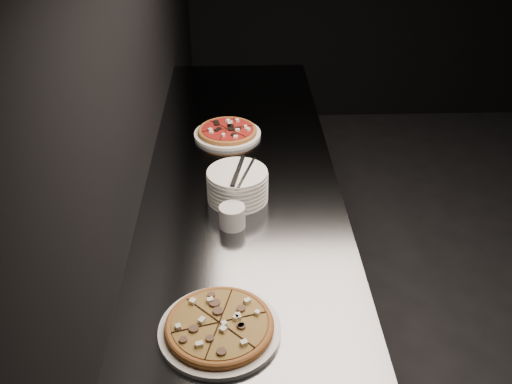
{
  "coord_description": "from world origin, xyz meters",
  "views": [
    {
      "loc": [
        -2.14,
        -1.92,
        2.08
      ],
      "look_at": [
        -2.08,
        -0.17,
        0.95
      ],
      "focal_mm": 40.0,
      "sensor_mm": 36.0,
      "label": 1
    }
  ],
  "objects_px": {
    "counter": "(243,266)",
    "ramekin": "(232,216)",
    "plate_stack": "(237,185)",
    "pizza_mushroom": "(220,327)",
    "cutlery": "(240,173)",
    "pizza_tomato": "(227,132)"
  },
  "relations": [
    {
      "from": "pizza_mushroom",
      "to": "pizza_tomato",
      "type": "xyz_separation_m",
      "value": [
        0.01,
        1.17,
        -0.0
      ]
    },
    {
      "from": "cutlery",
      "to": "plate_stack",
      "type": "bearing_deg",
      "value": 128.48
    },
    {
      "from": "cutlery",
      "to": "ramekin",
      "type": "distance_m",
      "value": 0.17
    },
    {
      "from": "plate_stack",
      "to": "pizza_mushroom",
      "type": "bearing_deg",
      "value": -94.65
    },
    {
      "from": "counter",
      "to": "pizza_mushroom",
      "type": "bearing_deg",
      "value": -94.91
    },
    {
      "from": "counter",
      "to": "ramekin",
      "type": "xyz_separation_m",
      "value": [
        -0.04,
        -0.33,
        0.5
      ]
    },
    {
      "from": "pizza_mushroom",
      "to": "ramekin",
      "type": "xyz_separation_m",
      "value": [
        0.03,
        0.49,
        0.02
      ]
    },
    {
      "from": "counter",
      "to": "plate_stack",
      "type": "xyz_separation_m",
      "value": [
        -0.02,
        -0.16,
        0.52
      ]
    },
    {
      "from": "counter",
      "to": "pizza_tomato",
      "type": "distance_m",
      "value": 0.59
    },
    {
      "from": "counter",
      "to": "ramekin",
      "type": "height_order",
      "value": "ramekin"
    },
    {
      "from": "cutlery",
      "to": "ramekin",
      "type": "bearing_deg",
      "value": -89.5
    },
    {
      "from": "counter",
      "to": "ramekin",
      "type": "distance_m",
      "value": 0.6
    },
    {
      "from": "pizza_tomato",
      "to": "plate_stack",
      "type": "distance_m",
      "value": 0.51
    },
    {
      "from": "plate_stack",
      "to": "cutlery",
      "type": "bearing_deg",
      "value": -62.38
    },
    {
      "from": "cutlery",
      "to": "pizza_tomato",
      "type": "bearing_deg",
      "value": 106.26
    },
    {
      "from": "pizza_tomato",
      "to": "ramekin",
      "type": "bearing_deg",
      "value": -88.17
    },
    {
      "from": "counter",
      "to": "pizza_mushroom",
      "type": "distance_m",
      "value": 0.95
    },
    {
      "from": "pizza_mushroom",
      "to": "plate_stack",
      "type": "xyz_separation_m",
      "value": [
        0.05,
        0.66,
        0.04
      ]
    },
    {
      "from": "plate_stack",
      "to": "cutlery",
      "type": "height_order",
      "value": "cutlery"
    },
    {
      "from": "counter",
      "to": "cutlery",
      "type": "relative_size",
      "value": 10.84
    },
    {
      "from": "pizza_tomato",
      "to": "cutlery",
      "type": "relative_size",
      "value": 1.41
    },
    {
      "from": "pizza_mushroom",
      "to": "cutlery",
      "type": "bearing_deg",
      "value": 84.45
    }
  ]
}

